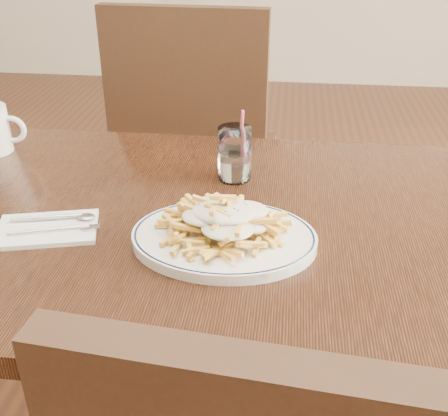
# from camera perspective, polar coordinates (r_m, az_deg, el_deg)

# --- Properties ---
(table) EXTENTS (1.20, 0.80, 0.75)m
(table) POSITION_cam_1_polar(r_m,az_deg,el_deg) (1.10, -3.71, -4.20)
(table) COLOR black
(table) RESTS_ON ground
(chair_far) EXTENTS (0.49, 0.49, 1.02)m
(chair_far) POSITION_cam_1_polar(r_m,az_deg,el_deg) (1.82, -2.95, 6.48)
(chair_far) COLOR black
(chair_far) RESTS_ON ground
(fries_plate) EXTENTS (0.37, 0.33, 0.02)m
(fries_plate) POSITION_cam_1_polar(r_m,az_deg,el_deg) (0.96, 0.00, -3.06)
(fries_plate) COLOR white
(fries_plate) RESTS_ON table
(loaded_fries) EXTENTS (0.25, 0.23, 0.06)m
(loaded_fries) POSITION_cam_1_polar(r_m,az_deg,el_deg) (0.94, 0.00, -0.89)
(loaded_fries) COLOR gold
(loaded_fries) RESTS_ON fries_plate
(napkin) EXTENTS (0.20, 0.15, 0.01)m
(napkin) POSITION_cam_1_polar(r_m,az_deg,el_deg) (1.05, -17.53, -2.07)
(napkin) COLOR white
(napkin) RESTS_ON table
(cutlery) EXTENTS (0.18, 0.11, 0.01)m
(cutlery) POSITION_cam_1_polar(r_m,az_deg,el_deg) (1.05, -17.49, -1.58)
(cutlery) COLOR silver
(cutlery) RESTS_ON napkin
(water_glass) EXTENTS (0.07, 0.07, 0.15)m
(water_glass) POSITION_cam_1_polar(r_m,az_deg,el_deg) (1.18, 1.09, 5.22)
(water_glass) COLOR white
(water_glass) RESTS_ON table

